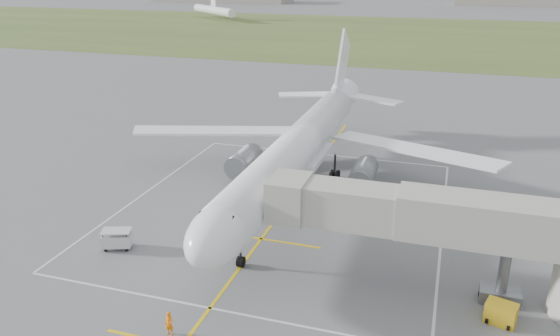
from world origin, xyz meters
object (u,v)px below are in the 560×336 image
(baggage_cart, at_px, (117,239))
(airliner, at_px, (298,148))
(jet_bridge, at_px, (472,233))
(gpu_unit, at_px, (501,313))
(ramp_worker_nose, at_px, (169,323))
(ramp_worker_wing, at_px, (257,175))

(baggage_cart, bearing_deg, airliner, 37.25)
(jet_bridge, distance_m, gpu_unit, 5.19)
(baggage_cart, distance_m, ramp_worker_nose, 12.29)
(jet_bridge, height_order, ramp_worker_wing, jet_bridge)
(jet_bridge, distance_m, ramp_worker_nose, 19.88)
(airliner, xyz_separation_m, jet_bridge, (15.72, -14.25, 0.35))
(airliner, relative_size, gpu_unit, 22.36)
(jet_bridge, bearing_deg, ramp_worker_wing, 143.61)
(airliner, xyz_separation_m, baggage_cart, (-10.26, -15.63, -3.59))
(gpu_unit, xyz_separation_m, ramp_worker_wing, (-22.45, 17.32, 0.16))
(jet_bridge, height_order, gpu_unit, jet_bridge)
(airliner, bearing_deg, baggage_cart, -123.27)
(airliner, relative_size, jet_bridge, 2.00)
(gpu_unit, xyz_separation_m, ramp_worker_nose, (-19.09, -7.30, 0.10))
(gpu_unit, bearing_deg, ramp_worker_nose, -142.79)
(jet_bridge, relative_size, ramp_worker_nose, 15.12)
(airliner, distance_m, gpu_unit, 24.71)
(baggage_cart, bearing_deg, ramp_worker_nose, -61.91)
(ramp_worker_wing, bearing_deg, jet_bridge, 172.58)
(jet_bridge, xyz_separation_m, ramp_worker_wing, (-20.27, 14.94, -3.91))
(ramp_worker_nose, relative_size, ramp_worker_wing, 0.93)
(baggage_cart, relative_size, ramp_worker_nose, 1.66)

